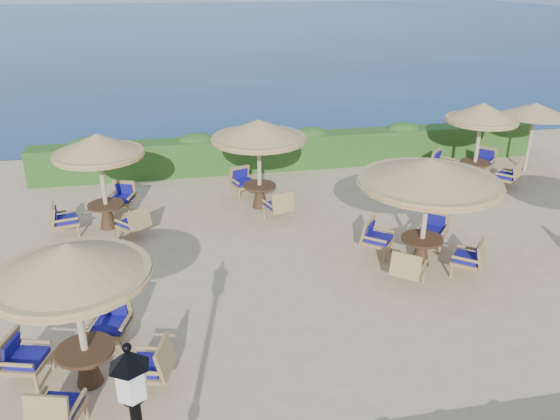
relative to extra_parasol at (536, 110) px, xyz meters
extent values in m
plane|color=tan|center=(-7.80, -5.20, -2.17)|extent=(120.00, 120.00, 0.00)
plane|color=navy|center=(-7.80, 64.80, -2.17)|extent=(160.00, 160.00, 0.00)
cube|color=#214917|center=(-7.80, 2.00, -1.57)|extent=(18.00, 0.90, 1.20)
cylinder|color=silver|center=(-12.60, -12.00, 0.81)|extent=(0.30, 0.30, 0.36)
cone|color=black|center=(-12.60, -12.00, 1.05)|extent=(0.40, 0.40, 0.18)
cylinder|color=#C3AF8A|center=(0.00, 0.00, -1.07)|extent=(0.10, 0.10, 2.20)
cone|color=#9D7541|center=(0.00, 0.00, 0.01)|extent=(2.30, 2.30, 0.45)
cylinder|color=#C3AF8A|center=(-13.76, -8.32, -0.97)|extent=(0.12, 0.12, 2.40)
cone|color=#9D7541|center=(-13.76, -8.32, 0.21)|extent=(2.49, 2.49, 0.55)
cylinder|color=#9D7541|center=(-13.76, -8.32, -0.07)|extent=(2.44, 2.44, 0.14)
cylinder|color=#442A18|center=(-13.76, -8.32, -1.49)|extent=(0.96, 0.96, 0.06)
cone|color=#442A18|center=(-13.76, -8.32, -1.84)|extent=(0.44, 0.44, 0.64)
cylinder|color=#C3AF8A|center=(-6.51, -5.58, -0.97)|extent=(0.12, 0.12, 2.40)
cone|color=#9D7541|center=(-6.51, -5.58, 0.21)|extent=(3.27, 3.27, 0.55)
cylinder|color=#9D7541|center=(-6.51, -5.58, -0.07)|extent=(3.20, 3.20, 0.14)
cylinder|color=#442A18|center=(-6.51, -5.58, -1.49)|extent=(0.96, 0.96, 0.06)
cone|color=#442A18|center=(-6.51, -5.58, -1.84)|extent=(0.44, 0.44, 0.64)
cylinder|color=#C3AF8A|center=(-13.98, -1.99, -0.97)|extent=(0.12, 0.12, 2.40)
cone|color=#9D7541|center=(-13.98, -1.99, 0.21)|extent=(2.34, 2.34, 0.55)
cylinder|color=#9D7541|center=(-13.98, -1.99, -0.07)|extent=(2.29, 2.29, 0.14)
cylinder|color=#442A18|center=(-13.98, -1.99, -1.49)|extent=(0.96, 0.96, 0.06)
cone|color=#442A18|center=(-13.98, -1.99, -1.84)|extent=(0.44, 0.44, 0.64)
cylinder|color=#C3AF8A|center=(-9.69, -1.37, -0.97)|extent=(0.12, 0.12, 2.40)
cone|color=#9D7541|center=(-9.69, -1.37, 0.21)|extent=(2.72, 2.72, 0.55)
cylinder|color=#9D7541|center=(-9.69, -1.37, -0.07)|extent=(2.67, 2.67, 0.14)
cylinder|color=#442A18|center=(-9.69, -1.37, -1.49)|extent=(0.96, 0.96, 0.06)
cone|color=#442A18|center=(-9.69, -1.37, -1.84)|extent=(0.44, 0.44, 0.64)
cylinder|color=#C3AF8A|center=(-2.38, -0.66, -0.97)|extent=(0.12, 0.12, 2.40)
cone|color=#9D7541|center=(-2.38, -0.66, 0.21)|extent=(2.29, 2.29, 0.55)
cylinder|color=#9D7541|center=(-2.38, -0.66, -0.07)|extent=(2.24, 2.24, 0.14)
cylinder|color=#442A18|center=(-2.38, -0.66, -1.49)|extent=(0.96, 0.96, 0.06)
cone|color=#442A18|center=(-2.38, -0.66, -1.84)|extent=(0.44, 0.44, 0.64)
camera|label=1|loc=(-12.04, -16.15, 4.22)|focal=35.00mm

